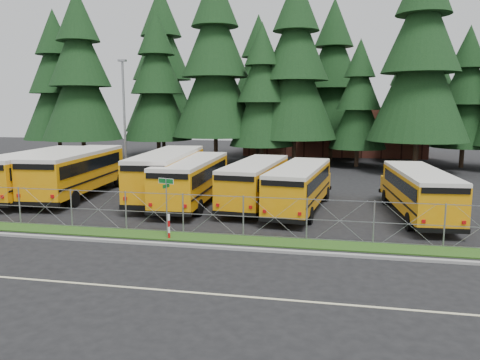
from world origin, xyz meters
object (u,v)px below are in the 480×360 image
at_px(bus_6, 300,188).
at_px(light_standard, 124,114).
at_px(bus_1, 79,174).
at_px(street_sign, 166,194).
at_px(bus_east, 418,194).
at_px(bus_4, 194,181).
at_px(bus_5, 257,183).
at_px(striped_bollard, 169,227).
at_px(bus_3, 170,175).
at_px(bus_0, 41,174).

height_order(bus_6, light_standard, light_standard).
distance_m(bus_1, street_sign, 12.56).
xyz_separation_m(bus_6, bus_east, (6.54, -0.42, -0.01)).
xyz_separation_m(bus_1, bus_4, (8.52, -0.99, -0.12)).
height_order(bus_4, bus_6, bus_4).
bearing_deg(bus_1, bus_5, -6.90).
height_order(bus_6, striped_bollard, bus_6).
bearing_deg(bus_5, light_standard, 148.00).
distance_m(bus_east, striped_bollard, 13.96).
xyz_separation_m(bus_3, bus_6, (8.85, -1.93, -0.22)).
bearing_deg(bus_1, bus_4, -11.13).
distance_m(bus_4, striped_bollard, 7.95).
bearing_deg(bus_0, bus_6, -4.95).
xyz_separation_m(bus_0, bus_6, (17.78, -0.93, -0.19)).
xyz_separation_m(bus_3, striped_bollard, (3.25, -9.19, -1.00)).
distance_m(bus_5, bus_6, 2.98).
xyz_separation_m(bus_3, light_standard, (-7.41, 9.19, 3.91)).
relative_size(bus_3, striped_bollard, 10.14).
relative_size(bus_4, bus_5, 1.05).
height_order(striped_bollard, light_standard, light_standard).
height_order(bus_1, bus_4, bus_1).
bearing_deg(bus_5, bus_4, -168.41).
bearing_deg(bus_3, bus_5, -13.27).
bearing_deg(bus_3, bus_4, -37.88).
distance_m(bus_0, bus_east, 24.36).
bearing_deg(bus_5, bus_1, -177.56).
relative_size(bus_0, street_sign, 4.25).
relative_size(bus_0, bus_4, 1.07).
bearing_deg(bus_4, bus_east, -5.47).
height_order(bus_1, bus_east, bus_1).
height_order(bus_3, bus_5, bus_3).
bearing_deg(striped_bollard, street_sign, 118.56).
xyz_separation_m(bus_5, light_standard, (-13.46, 10.09, 4.11)).
xyz_separation_m(bus_0, bus_5, (14.98, 0.09, -0.17)).
height_order(bus_4, light_standard, light_standard).
xyz_separation_m(bus_6, striped_bollard, (-5.61, -7.26, -0.77)).
bearing_deg(bus_1, bus_3, -1.13).
bearing_deg(light_standard, striped_bollard, -59.90).
xyz_separation_m(bus_1, light_standard, (-0.98, 9.56, 3.92)).
xyz_separation_m(bus_1, bus_3, (6.42, 0.38, 0.01)).
distance_m(bus_6, striped_bollard, 9.21).
bearing_deg(street_sign, bus_6, 49.00).
relative_size(street_sign, striped_bollard, 2.34).
height_order(bus_1, light_standard, light_standard).
bearing_deg(bus_6, striped_bollard, -120.91).
height_order(bus_5, striped_bollard, bus_5).
distance_m(bus_3, bus_4, 2.51).
bearing_deg(bus_5, striped_bollard, -103.85).
xyz_separation_m(bus_3, bus_4, (2.10, -1.37, -0.13)).
distance_m(bus_0, striped_bollard, 14.71).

